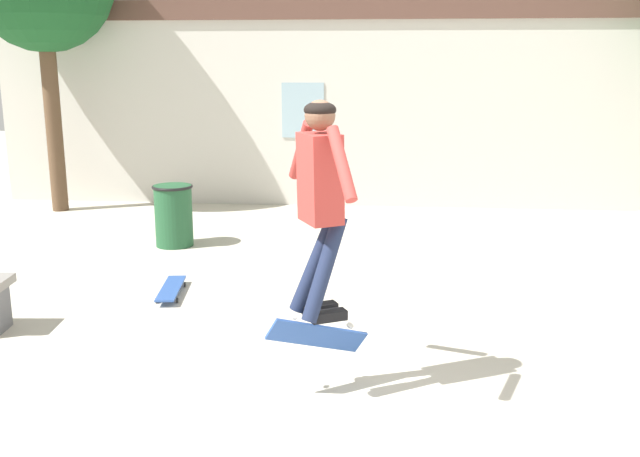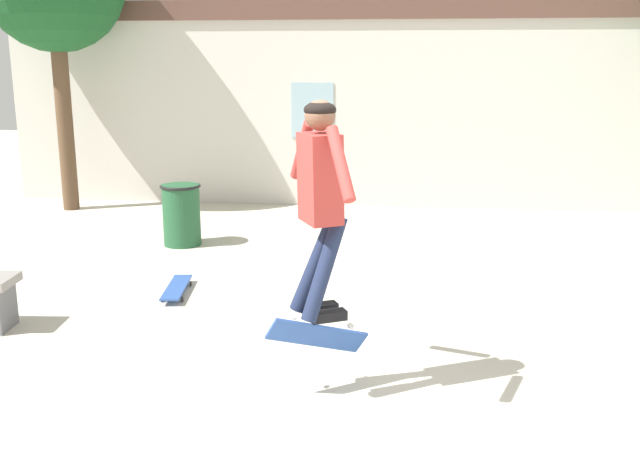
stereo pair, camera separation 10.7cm
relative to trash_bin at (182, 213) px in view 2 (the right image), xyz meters
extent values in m
plane|color=beige|center=(2.81, -4.90, -0.43)|extent=(40.00, 40.00, 0.00)
cube|color=beige|center=(2.81, 3.07, 1.10)|extent=(13.28, 0.40, 3.05)
cube|color=brown|center=(2.81, 3.07, 2.78)|extent=(13.94, 0.52, 0.32)
cube|color=#99B7C6|center=(1.39, 2.86, 1.18)|extent=(0.70, 0.02, 0.90)
cylinder|color=brown|center=(-2.56, 2.09, 0.97)|extent=(0.26, 0.26, 2.80)
cube|color=slate|center=(-0.70, -3.20, -0.22)|extent=(0.15, 0.37, 0.42)
cylinder|color=#235633|center=(0.00, 0.00, -0.02)|extent=(0.49, 0.49, 0.82)
torus|color=black|center=(0.00, 0.00, 0.37)|extent=(0.53, 0.53, 0.04)
cube|color=#B23833|center=(2.34, -4.18, 1.19)|extent=(0.36, 0.41, 0.62)
sphere|color=brown|center=(2.34, -4.18, 1.62)|extent=(0.28, 0.28, 0.21)
ellipsoid|color=black|center=(2.34, -4.18, 1.65)|extent=(0.30, 0.30, 0.12)
cylinder|color=#1E2847|center=(2.30, -4.10, 0.56)|extent=(0.42, 0.19, 0.75)
cube|color=black|center=(2.33, -4.09, 0.21)|extent=(0.28, 0.21, 0.07)
cylinder|color=#1E2847|center=(2.38, -4.25, 0.56)|extent=(0.35, 0.34, 0.75)
cube|color=black|center=(2.40, -4.24, 0.21)|extent=(0.28, 0.21, 0.07)
cylinder|color=#B23833|center=(2.17, -3.84, 1.34)|extent=(0.24, 0.38, 0.47)
cylinder|color=#B23833|center=(2.51, -4.51, 1.34)|extent=(0.24, 0.38, 0.47)
cube|color=#2D519E|center=(2.32, -4.14, 0.02)|extent=(0.73, 0.46, 0.42)
cylinder|color=silver|center=(2.55, -4.01, 0.06)|extent=(0.07, 0.08, 0.05)
cylinder|color=silver|center=(2.44, -3.95, -0.13)|extent=(0.07, 0.08, 0.05)
cylinder|color=silver|center=(2.16, -4.25, 0.20)|extent=(0.07, 0.08, 0.05)
cylinder|color=silver|center=(2.06, -4.19, 0.02)|extent=(0.07, 0.08, 0.05)
cube|color=#2D519E|center=(0.56, -2.02, -0.36)|extent=(0.30, 0.86, 0.02)
cylinder|color=black|center=(0.70, -2.27, -0.40)|extent=(0.02, 0.06, 0.05)
cylinder|color=black|center=(0.49, -2.29, -0.40)|extent=(0.02, 0.06, 0.05)
cylinder|color=black|center=(0.63, -1.75, -0.40)|extent=(0.02, 0.06, 0.05)
cylinder|color=black|center=(0.42, -1.77, -0.40)|extent=(0.02, 0.06, 0.05)
camera|label=1|loc=(2.79, -8.99, 1.97)|focal=40.00mm
camera|label=2|loc=(2.90, -8.98, 1.97)|focal=40.00mm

